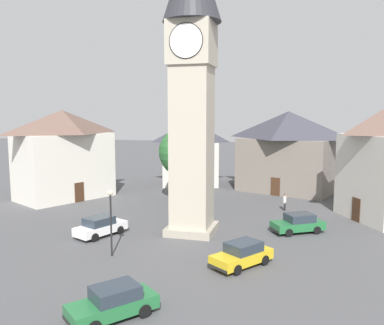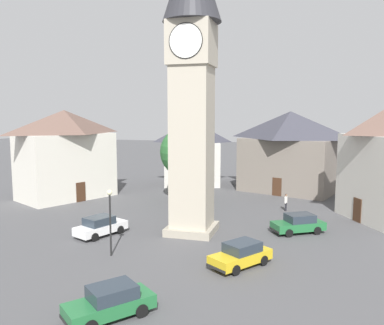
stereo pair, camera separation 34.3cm
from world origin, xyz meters
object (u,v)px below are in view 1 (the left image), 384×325
at_px(tree, 184,152).
at_px(car_silver_kerb, 242,254).
at_px(building_terrace_right, 288,151).
at_px(clock_tower, 192,58).
at_px(lamp_post, 111,211).
at_px(building_shop_left, 64,154).
at_px(car_blue_kerb, 298,223).
at_px(car_white_side, 113,302).
at_px(building_corner_back, 190,152).
at_px(car_red_corner, 100,226).
at_px(pedestrian, 285,200).

bearing_deg(tree, car_silver_kerb, -62.52).
height_order(car_silver_kerb, building_terrace_right, building_terrace_right).
relative_size(clock_tower, car_silver_kerb, 5.37).
bearing_deg(lamp_post, building_shop_left, 131.10).
bearing_deg(car_blue_kerb, building_shop_left, 165.37).
bearing_deg(car_white_side, clock_tower, 89.87).
height_order(building_shop_left, building_corner_back, building_shop_left).
relative_size(car_white_side, building_shop_left, 0.36).
xyz_separation_m(car_silver_kerb, lamp_post, (-8.64, -0.54, 2.29)).
height_order(car_white_side, lamp_post, lamp_post).
distance_m(car_blue_kerb, building_shop_left, 26.50).
distance_m(clock_tower, car_blue_kerb, 15.43).
distance_m(tree, building_shop_left, 13.42).
relative_size(clock_tower, tree, 2.91).
height_order(tree, lamp_post, tree).
relative_size(car_blue_kerb, building_terrace_right, 0.34).
relative_size(car_red_corner, tree, 0.56).
relative_size(clock_tower, building_shop_left, 1.98).
height_order(car_silver_kerb, tree, tree).
relative_size(car_white_side, lamp_post, 0.95).
height_order(car_silver_kerb, pedestrian, pedestrian).
bearing_deg(pedestrian, car_white_side, -106.63).
distance_m(car_blue_kerb, lamp_post, 14.97).
distance_m(car_silver_kerb, building_terrace_right, 26.08).
height_order(car_white_side, building_terrace_right, building_terrace_right).
height_order(clock_tower, pedestrian, clock_tower).
xyz_separation_m(car_red_corner, pedestrian, (13.52, 11.99, 0.25)).
bearing_deg(building_corner_back, lamp_post, -85.53).
xyz_separation_m(car_white_side, pedestrian, (6.91, 23.13, 0.25)).
bearing_deg(building_corner_back, tree, -78.63).
bearing_deg(building_shop_left, car_red_corner, -47.64).
bearing_deg(lamp_post, building_terrace_right, 68.15).
bearing_deg(car_silver_kerb, car_white_side, -121.73).
relative_size(car_white_side, tree, 0.53).
relative_size(car_silver_kerb, building_corner_back, 0.48).
relative_size(car_silver_kerb, pedestrian, 2.57).
height_order(car_silver_kerb, car_red_corner, same).
bearing_deg(car_silver_kerb, building_terrace_right, 85.84).
bearing_deg(car_white_side, building_shop_left, 127.05).
xyz_separation_m(building_corner_back, lamp_post, (2.16, -27.65, -1.28)).
relative_size(clock_tower, lamp_post, 5.19).
relative_size(car_blue_kerb, building_shop_left, 0.37).
relative_size(pedestrian, building_terrace_right, 0.13).
bearing_deg(building_terrace_right, car_red_corner, -120.78).
bearing_deg(lamp_post, car_white_side, -62.93).
bearing_deg(building_terrace_right, tree, -139.97).
height_order(car_red_corner, pedestrian, pedestrian).
relative_size(car_blue_kerb, pedestrian, 2.61).
bearing_deg(clock_tower, car_silver_kerb, -50.83).
distance_m(car_blue_kerb, tree, 15.50).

